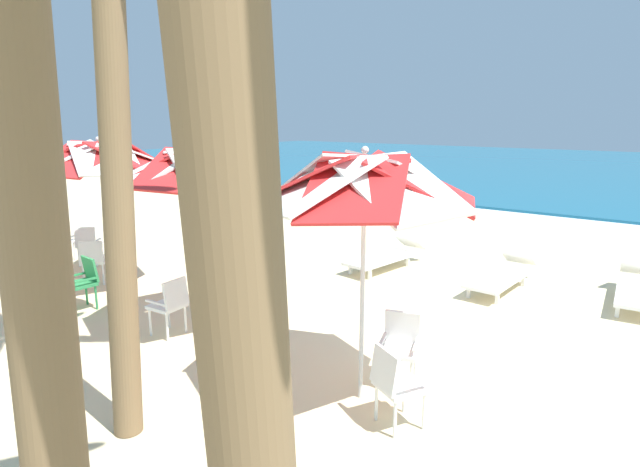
{
  "coord_description": "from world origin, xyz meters",
  "views": [
    {
      "loc": [
        2.76,
        -7.12,
        3.13
      ],
      "look_at": [
        -2.84,
        0.49,
        1.0
      ],
      "focal_mm": 29.11,
      "sensor_mm": 36.0,
      "label": 1
    }
  ],
  "objects_px": {
    "beach_umbrella_3": "(36,155)",
    "palm_tree_3": "(106,21)",
    "plastic_chair_5": "(88,243)",
    "sun_lounger_2": "(386,255)",
    "beach_umbrella_1": "(197,168)",
    "palm_tree_0": "(10,83)",
    "plastic_chair_1": "(395,382)",
    "sun_lounger_0": "(638,288)",
    "beach_umbrella_0": "(364,183)",
    "sun_lounger_1": "(502,274)",
    "plastic_chair_4": "(83,280)",
    "plastic_chair_0": "(400,344)",
    "plastic_chair_3": "(93,259)",
    "plastic_chair_6": "(59,240)",
    "plastic_chair_2": "(170,303)",
    "beach_umbrella_2": "(100,157)",
    "plastic_chair_7": "(28,252)"
  },
  "relations": [
    {
      "from": "beach_umbrella_2",
      "to": "plastic_chair_5",
      "type": "height_order",
      "value": "beach_umbrella_2"
    },
    {
      "from": "plastic_chair_0",
      "to": "plastic_chair_6",
      "type": "relative_size",
      "value": 1.0
    },
    {
      "from": "plastic_chair_7",
      "to": "sun_lounger_2",
      "type": "bearing_deg",
      "value": 40.71
    },
    {
      "from": "plastic_chair_4",
      "to": "plastic_chair_6",
      "type": "bearing_deg",
      "value": 158.65
    },
    {
      "from": "beach_umbrella_0",
      "to": "sun_lounger_0",
      "type": "xyz_separation_m",
      "value": [
        2.2,
        5.37,
        -2.18
      ]
    },
    {
      "from": "plastic_chair_4",
      "to": "plastic_chair_3",
      "type": "bearing_deg",
      "value": 142.99
    },
    {
      "from": "beach_umbrella_2",
      "to": "beach_umbrella_3",
      "type": "xyz_separation_m",
      "value": [
        -2.31,
        0.01,
        -0.07
      ]
    },
    {
      "from": "beach_umbrella_1",
      "to": "plastic_chair_2",
      "type": "height_order",
      "value": "beach_umbrella_1"
    },
    {
      "from": "plastic_chair_5",
      "to": "sun_lounger_1",
      "type": "bearing_deg",
      "value": 25.59
    },
    {
      "from": "palm_tree_0",
      "to": "beach_umbrella_0",
      "type": "bearing_deg",
      "value": 99.39
    },
    {
      "from": "plastic_chair_1",
      "to": "sun_lounger_2",
      "type": "xyz_separation_m",
      "value": [
        -2.89,
        5.0,
        -0.22
      ]
    },
    {
      "from": "sun_lounger_2",
      "to": "plastic_chair_3",
      "type": "bearing_deg",
      "value": -133.26
    },
    {
      "from": "beach_umbrella_3",
      "to": "palm_tree_3",
      "type": "height_order",
      "value": "palm_tree_3"
    },
    {
      "from": "plastic_chair_2",
      "to": "plastic_chair_6",
      "type": "height_order",
      "value": "same"
    },
    {
      "from": "plastic_chair_3",
      "to": "sun_lounger_1",
      "type": "height_order",
      "value": "plastic_chair_3"
    },
    {
      "from": "palm_tree_3",
      "to": "palm_tree_0",
      "type": "bearing_deg",
      "value": -40.05
    },
    {
      "from": "beach_umbrella_0",
      "to": "plastic_chair_5",
      "type": "height_order",
      "value": "beach_umbrella_0"
    },
    {
      "from": "sun_lounger_0",
      "to": "beach_umbrella_2",
      "type": "bearing_deg",
      "value": -148.23
    },
    {
      "from": "beach_umbrella_1",
      "to": "plastic_chair_4",
      "type": "xyz_separation_m",
      "value": [
        -2.42,
        -0.47,
        -1.95
      ]
    },
    {
      "from": "sun_lounger_2",
      "to": "palm_tree_0",
      "type": "relative_size",
      "value": 0.42
    },
    {
      "from": "plastic_chair_6",
      "to": "sun_lounger_0",
      "type": "bearing_deg",
      "value": 23.14
    },
    {
      "from": "palm_tree_0",
      "to": "palm_tree_3",
      "type": "relative_size",
      "value": 0.84
    },
    {
      "from": "beach_umbrella_1",
      "to": "plastic_chair_4",
      "type": "bearing_deg",
      "value": -169.05
    },
    {
      "from": "beach_umbrella_1",
      "to": "palm_tree_0",
      "type": "xyz_separation_m",
      "value": [
        3.37,
        -3.77,
        0.81
      ]
    },
    {
      "from": "beach_umbrella_0",
      "to": "sun_lounger_1",
      "type": "xyz_separation_m",
      "value": [
        0.08,
        4.8,
        -2.18
      ]
    },
    {
      "from": "palm_tree_3",
      "to": "beach_umbrella_1",
      "type": "bearing_deg",
      "value": 121.85
    },
    {
      "from": "beach_umbrella_2",
      "to": "sun_lounger_1",
      "type": "height_order",
      "value": "beach_umbrella_2"
    },
    {
      "from": "plastic_chair_1",
      "to": "plastic_chair_5",
      "type": "distance_m",
      "value": 8.27
    },
    {
      "from": "plastic_chair_3",
      "to": "plastic_chair_4",
      "type": "relative_size",
      "value": 1.0
    },
    {
      "from": "plastic_chair_2",
      "to": "palm_tree_3",
      "type": "bearing_deg",
      "value": -45.95
    },
    {
      "from": "plastic_chair_4",
      "to": "plastic_chair_7",
      "type": "distance_m",
      "value": 2.63
    },
    {
      "from": "sun_lounger_0",
      "to": "plastic_chair_5",
      "type": "bearing_deg",
      "value": -156.59
    },
    {
      "from": "plastic_chair_6",
      "to": "sun_lounger_1",
      "type": "bearing_deg",
      "value": 25.08
    },
    {
      "from": "plastic_chair_5",
      "to": "sun_lounger_2",
      "type": "xyz_separation_m",
      "value": [
        5.26,
        3.59,
        -0.22
      ]
    },
    {
      "from": "plastic_chair_3",
      "to": "beach_umbrella_3",
      "type": "xyz_separation_m",
      "value": [
        -1.72,
        -0.01,
        1.88
      ]
    },
    {
      "from": "sun_lounger_2",
      "to": "sun_lounger_1",
      "type": "bearing_deg",
      "value": 1.84
    },
    {
      "from": "plastic_chair_2",
      "to": "plastic_chair_5",
      "type": "relative_size",
      "value": 1.0
    },
    {
      "from": "beach_umbrella_3",
      "to": "palm_tree_3",
      "type": "bearing_deg",
      "value": -19.64
    },
    {
      "from": "beach_umbrella_2",
      "to": "sun_lounger_1",
      "type": "bearing_deg",
      "value": 36.81
    },
    {
      "from": "beach_umbrella_2",
      "to": "beach_umbrella_1",
      "type": "bearing_deg",
      "value": -6.41
    },
    {
      "from": "plastic_chair_4",
      "to": "plastic_chair_6",
      "type": "xyz_separation_m",
      "value": [
        -3.1,
        1.21,
        0.0
      ]
    },
    {
      "from": "plastic_chair_0",
      "to": "sun_lounger_1",
      "type": "height_order",
      "value": "plastic_chair_0"
    },
    {
      "from": "beach_umbrella_1",
      "to": "palm_tree_3",
      "type": "bearing_deg",
      "value": -58.15
    },
    {
      "from": "beach_umbrella_1",
      "to": "plastic_chair_1",
      "type": "bearing_deg",
      "value": -7.09
    },
    {
      "from": "sun_lounger_0",
      "to": "sun_lounger_2",
      "type": "distance_m",
      "value": 4.56
    },
    {
      "from": "beach_umbrella_0",
      "to": "beach_umbrella_1",
      "type": "relative_size",
      "value": 1.01
    },
    {
      "from": "plastic_chair_2",
      "to": "beach_umbrella_3",
      "type": "relative_size",
      "value": 0.31
    },
    {
      "from": "plastic_chair_1",
      "to": "palm_tree_0",
      "type": "relative_size",
      "value": 0.16
    },
    {
      "from": "plastic_chair_5",
      "to": "palm_tree_3",
      "type": "distance_m",
      "value": 7.55
    },
    {
      "from": "plastic_chair_0",
      "to": "plastic_chair_5",
      "type": "bearing_deg",
      "value": 175.87
    }
  ]
}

